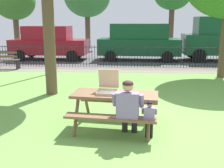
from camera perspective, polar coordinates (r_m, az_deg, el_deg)
name	(u,v)px	position (r m, az deg, el deg)	size (l,w,h in m)	color
ground	(152,103)	(7.90, 8.20, -3.93)	(28.00, 11.86, 0.02)	#6CA046
cobblestone_walkway	(142,70)	(12.98, 6.29, 2.86)	(28.00, 1.40, 0.01)	gray
street_asphalt	(139,58)	(17.19, 5.58, 5.38)	(28.00, 7.13, 0.01)	#515154
picnic_table_foreground	(115,101)	(5.88, 0.63, -3.57)	(1.96, 1.68, 0.79)	brown
pizza_box_open	(108,87)	(5.88, -0.86, -0.66)	(0.46, 0.53, 0.49)	tan
adult_at_table	(128,106)	(5.35, 3.35, -4.64)	(0.63, 0.62, 1.19)	#262626
child_at_table	(149,116)	(5.34, 7.70, -6.63)	(0.30, 0.30, 0.80)	black
iron_fence_streetside	(142,56)	(13.59, 6.20, 5.67)	(19.34, 0.03, 1.07)	black
park_bench_left	(2,60)	(14.07, -21.82, 4.53)	(1.62, 0.53, 0.85)	brown
lamp_post_walkway	(48,7)	(12.17, -13.07, 15.26)	(0.28, 0.28, 4.69)	black
parked_car_far_left	(49,42)	(16.72, -12.83, 8.39)	(4.45, 2.01, 1.94)	maroon
parked_car_left	(139,41)	(16.08, 5.63, 8.80)	(4.69, 2.15, 2.08)	#124828
far_tree_left	(14,1)	(24.40, -19.51, 15.79)	(3.33, 3.33, 5.27)	brown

